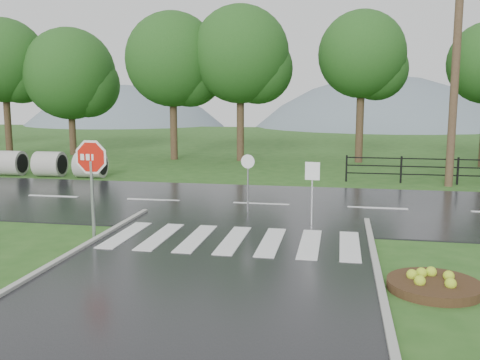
# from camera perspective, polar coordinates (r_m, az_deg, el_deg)

# --- Properties ---
(ground) EXTENTS (120.00, 120.00, 0.00)m
(ground) POSITION_cam_1_polar(r_m,az_deg,el_deg) (9.53, -6.86, -14.47)
(ground) COLOR #27521B
(ground) RESTS_ON ground
(main_road) EXTENTS (90.00, 8.00, 0.04)m
(main_road) POSITION_cam_1_polar(r_m,az_deg,el_deg) (18.91, 2.26, -2.68)
(main_road) COLOR black
(main_road) RESTS_ON ground
(crosswalk) EXTENTS (6.50, 2.80, 0.02)m
(crosswalk) POSITION_cam_1_polar(r_m,az_deg,el_deg) (14.10, -0.73, -6.41)
(crosswalk) COLOR silver
(crosswalk) RESTS_ON ground
(fence_west) EXTENTS (9.58, 0.08, 1.20)m
(fence_west) POSITION_cam_1_polar(r_m,az_deg,el_deg) (25.05, 22.22, 1.17)
(fence_west) COLOR black
(fence_west) RESTS_ON ground
(hills) EXTENTS (102.00, 48.00, 48.00)m
(hills) POSITION_cam_1_polar(r_m,az_deg,el_deg) (75.84, 10.96, -6.12)
(hills) COLOR slate
(hills) RESTS_ON ground
(treeline) EXTENTS (83.20, 5.20, 10.00)m
(treeline) POSITION_cam_1_polar(r_m,az_deg,el_deg) (32.60, 7.61, 2.09)
(treeline) COLOR #194615
(treeline) RESTS_ON ground
(stop_sign) EXTENTS (1.25, 0.12, 2.82)m
(stop_sign) POSITION_cam_1_polar(r_m,az_deg,el_deg) (14.73, -15.58, 1.44)
(stop_sign) COLOR #939399
(stop_sign) RESTS_ON ground
(flower_bed) EXTENTS (1.82, 1.82, 0.36)m
(flower_bed) POSITION_cam_1_polar(r_m,az_deg,el_deg) (11.35, 20.00, -10.35)
(flower_bed) COLOR #332111
(flower_bed) RESTS_ON ground
(reg_sign_small) EXTENTS (0.43, 0.07, 1.92)m
(reg_sign_small) POSITION_cam_1_polar(r_m,az_deg,el_deg) (15.60, 7.72, -0.06)
(reg_sign_small) COLOR #939399
(reg_sign_small) RESTS_ON ground
(reg_sign_round) EXTENTS (0.45, 0.09, 1.95)m
(reg_sign_round) POSITION_cam_1_polar(r_m,az_deg,el_deg) (17.28, 0.84, 0.48)
(reg_sign_round) COLOR #939399
(reg_sign_round) RESTS_ON ground
(utility_pole_east) EXTENTS (1.73, 0.60, 9.97)m
(utility_pole_east) POSITION_cam_1_polar(r_m,az_deg,el_deg) (24.32, 22.02, 11.25)
(utility_pole_east) COLOR #473523
(utility_pole_east) RESTS_ON ground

